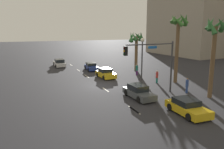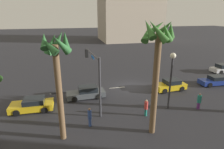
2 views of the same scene
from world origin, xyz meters
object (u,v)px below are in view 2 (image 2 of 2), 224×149
Objects in this scene: car_3 at (86,93)px; palm_tree_2 at (157,52)px; streetlamp at (172,70)px; pedestrian_2 at (199,101)px; car_2 at (170,85)px; palm_tree_3 at (57,63)px; car_1 at (32,105)px; pedestrian_0 at (146,107)px; car_4 at (215,81)px; pedestrian_1 at (90,117)px; traffic_signal at (94,70)px; building_1 at (129,15)px.

palm_tree_2 reaches higher than car_3.
streetlamp is 4.48m from pedestrian_2.
car_2 is 15.90m from palm_tree_3.
pedestrian_0 is (-10.63, 3.78, 0.28)m from car_1.
car_1 is 23.33m from car_4.
car_3 is 0.49× the size of palm_tree_2.
palm_tree_3 is (20.29, 6.94, 5.54)m from car_4.
palm_tree_3 is (2.62, 7.03, 5.50)m from car_3.
car_1 is at bearing 4.97° from car_2.
car_3 is 2.56× the size of pedestrian_1.
car_3 is (-5.61, -1.66, 0.03)m from car_1.
traffic_signal is 53.04m from building_1.
car_2 is 11.71m from palm_tree_2.
car_1 is at bearing -39.12° from pedestrian_1.
pedestrian_2 is (-11.21, -0.42, -0.05)m from pedestrian_1.
car_1 is at bearing -12.66° from streetlamp.
pedestrian_2 is (-0.15, 5.24, 0.23)m from car_2.
car_4 is at bearing -162.16° from pedestrian_1.
car_1 is 0.66× the size of traffic_signal.
car_3 is 0.53× the size of palm_tree_3.
palm_tree_2 is (-3.75, 5.71, 2.75)m from traffic_signal.
car_4 is at bearing 86.56° from building_1.
traffic_signal reaches higher than car_3.
palm_tree_2 is at bearing 21.52° from pedestrian_2.
car_2 is 6.31m from streetlamp.
palm_tree_2 is (-4.39, 8.02, 6.12)m from car_3.
car_1 is 0.72× the size of streetlamp.
traffic_signal is 4.84m from pedestrian_1.
pedestrian_0 is (5.65, 5.20, 0.24)m from car_2.
car_1 is at bearing 3.85° from car_4.
car_1 is 0.96× the size of car_4.
pedestrian_0 reaches higher than car_4.
palm_tree_2 is 56.97m from building_1.
traffic_signal is 6.12m from palm_tree_3.
building_1 reaches higher than car_3.
car_3 reaches higher than car_4.
pedestrian_1 is at bearing -153.24° from palm_tree_3.
car_2 is 48.49m from building_1.
palm_tree_2 is (13.28, 7.93, 6.16)m from car_4.
car_4 is 0.69× the size of traffic_signal.
pedestrian_2 is (-3.00, 0.80, -3.24)m from streetlamp.
car_4 is 2.59× the size of pedestrian_2.
pedestrian_1 reaches higher than pedestrian_2.
palm_tree_3 is (13.30, 6.79, 5.48)m from car_2.
car_2 is at bearing -122.68° from streetlamp.
building_1 reaches higher than palm_tree_3.
palm_tree_2 is at bearing 171.98° from palm_tree_3.
pedestrian_1 is (8.22, 1.23, -3.19)m from streetlamp.
palm_tree_3 is at bearing 119.06° from car_1.
streetlamp is at bearing 76.21° from building_1.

